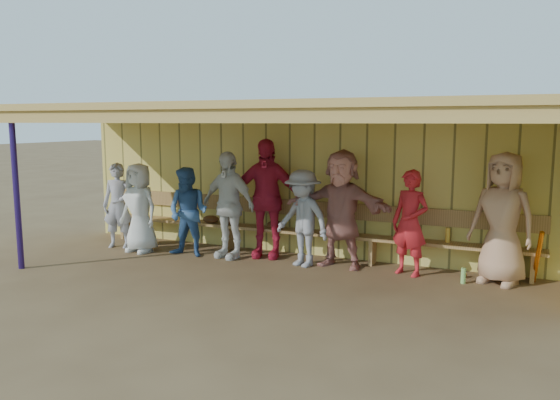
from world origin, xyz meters
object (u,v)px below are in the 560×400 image
at_px(player_a, 118,206).
at_px(player_h, 502,218).
at_px(player_b, 139,208).
at_px(player_f, 341,209).
at_px(player_g, 410,223).
at_px(player_c, 188,212).
at_px(bench, 299,225).
at_px(player_d, 266,199).
at_px(player_e, 303,218).
at_px(player_extra, 228,205).

relative_size(player_a, player_h, 0.83).
xyz_separation_m(player_a, player_h, (6.35, 0.42, 0.16)).
relative_size(player_b, player_f, 0.84).
xyz_separation_m(player_b, player_g, (4.55, 0.45, 0.01)).
xyz_separation_m(player_c, bench, (1.68, 0.78, -0.22)).
bearing_deg(player_h, player_a, -155.47).
bearing_deg(player_g, player_h, 24.10).
distance_m(player_b, player_g, 4.58).
relative_size(player_d, player_f, 1.08).
xyz_separation_m(player_b, player_c, (0.95, 0.08, -0.02)).
relative_size(player_c, player_f, 0.82).
bearing_deg(player_g, player_b, -154.28).
bearing_deg(player_e, player_h, 23.98).
bearing_deg(player_d, player_a, 179.86).
bearing_deg(player_a, player_f, -12.29).
height_order(player_h, player_extra, player_h).
distance_m(player_b, player_h, 5.82).
height_order(player_d, player_e, player_d).
xyz_separation_m(player_a, player_f, (4.05, 0.36, 0.15)).
bearing_deg(player_c, player_b, -177.46).
relative_size(player_g, bench, 0.21).
relative_size(player_e, player_g, 0.97).
relative_size(player_h, player_extra, 1.04).
relative_size(player_f, bench, 0.24).
bearing_deg(player_g, bench, -172.09).
xyz_separation_m(player_b, player_h, (5.80, 0.53, 0.15)).
height_order(player_e, player_h, player_h).
relative_size(player_a, player_d, 0.77).
relative_size(player_f, player_g, 1.17).
distance_m(player_d, player_g, 2.41).
bearing_deg(player_d, player_extra, -161.61).
bearing_deg(player_d, player_c, -168.05).
bearing_deg(player_h, player_d, -159.71).
bearing_deg(player_g, player_extra, -156.39).
distance_m(player_f, player_h, 2.31).
bearing_deg(bench, player_extra, -149.59).
distance_m(player_a, player_g, 5.12).
distance_m(player_d, player_e, 0.86).
relative_size(player_g, player_h, 0.85).
relative_size(player_e, player_h, 0.82).
height_order(player_e, player_f, player_f).
bearing_deg(player_extra, player_b, -159.66).
xyz_separation_m(player_e, player_g, (1.62, 0.18, 0.02)).
bearing_deg(bench, player_f, -24.68).
height_order(player_a, player_d, player_d).
relative_size(player_a, player_c, 1.02).
height_order(player_b, player_h, player_h).
bearing_deg(player_b, player_g, 11.90).
xyz_separation_m(player_b, player_f, (3.49, 0.47, 0.14)).
height_order(player_e, bench, player_e).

